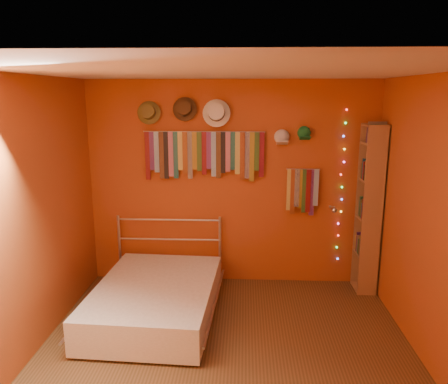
# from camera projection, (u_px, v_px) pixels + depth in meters

# --- Properties ---
(ground) EXTENTS (3.50, 3.50, 0.00)m
(ground) POSITION_uv_depth(u_px,v_px,m) (225.00, 360.00, 3.91)
(ground) COLOR #4F391B
(ground) RESTS_ON ground
(back_wall) EXTENTS (3.50, 0.02, 2.50)m
(back_wall) POSITION_uv_depth(u_px,v_px,m) (232.00, 184.00, 5.34)
(back_wall) COLOR #A04019
(back_wall) RESTS_ON ground
(right_wall) EXTENTS (0.02, 3.50, 2.50)m
(right_wall) POSITION_uv_depth(u_px,v_px,m) (440.00, 229.00, 3.55)
(right_wall) COLOR #A04019
(right_wall) RESTS_ON ground
(left_wall) EXTENTS (0.02, 3.50, 2.50)m
(left_wall) POSITION_uv_depth(u_px,v_px,m) (20.00, 223.00, 3.71)
(left_wall) COLOR #A04019
(left_wall) RESTS_ON ground
(ceiling) EXTENTS (3.50, 3.50, 0.02)m
(ceiling) POSITION_uv_depth(u_px,v_px,m) (226.00, 71.00, 3.36)
(ceiling) COLOR white
(ceiling) RESTS_ON back_wall
(tie_rack) EXTENTS (1.45, 0.03, 0.60)m
(tie_rack) POSITION_uv_depth(u_px,v_px,m) (204.00, 153.00, 5.20)
(tie_rack) COLOR #B3B2B7
(tie_rack) RESTS_ON back_wall
(small_tie_rack) EXTENTS (0.40, 0.03, 0.57)m
(small_tie_rack) POSITION_uv_depth(u_px,v_px,m) (302.00, 190.00, 5.25)
(small_tie_rack) COLOR #B3B2B7
(small_tie_rack) RESTS_ON back_wall
(fedora_olive) EXTENTS (0.28, 0.15, 0.27)m
(fedora_olive) POSITION_uv_depth(u_px,v_px,m) (148.00, 112.00, 5.10)
(fedora_olive) COLOR brown
(fedora_olive) RESTS_ON back_wall
(fedora_brown) EXTENTS (0.28, 0.15, 0.28)m
(fedora_brown) POSITION_uv_depth(u_px,v_px,m) (184.00, 109.00, 5.07)
(fedora_brown) COLOR #49301A
(fedora_brown) RESTS_ON back_wall
(fedora_white) EXTENTS (0.33, 0.18, 0.32)m
(fedora_white) POSITION_uv_depth(u_px,v_px,m) (216.00, 113.00, 5.06)
(fedora_white) COLOR white
(fedora_white) RESTS_ON back_wall
(cap_white) EXTENTS (0.18, 0.23, 0.18)m
(cap_white) POSITION_uv_depth(u_px,v_px,m) (282.00, 137.00, 5.13)
(cap_white) COLOR silver
(cap_white) RESTS_ON back_wall
(cap_green) EXTENTS (0.17, 0.21, 0.17)m
(cap_green) POSITION_uv_depth(u_px,v_px,m) (304.00, 133.00, 5.11)
(cap_green) COLOR #1A7534
(cap_green) RESTS_ON back_wall
(fairy_lights) EXTENTS (0.05, 0.02, 1.86)m
(fairy_lights) POSITION_uv_depth(u_px,v_px,m) (341.00, 187.00, 5.24)
(fairy_lights) COLOR #FF3333
(fairy_lights) RESTS_ON back_wall
(reading_lamp) EXTENTS (0.07, 0.28, 0.08)m
(reading_lamp) POSITION_uv_depth(u_px,v_px,m) (334.00, 209.00, 5.12)
(reading_lamp) COLOR #B3B2B7
(reading_lamp) RESTS_ON back_wall
(bookshelf) EXTENTS (0.25, 0.34, 2.00)m
(bookshelf) POSITION_uv_depth(u_px,v_px,m) (373.00, 209.00, 5.10)
(bookshelf) COLOR #A67D4B
(bookshelf) RESTS_ON ground
(bed) EXTENTS (1.38, 1.81, 0.86)m
(bed) POSITION_uv_depth(u_px,v_px,m) (156.00, 299.00, 4.63)
(bed) COLOR #B3B2B7
(bed) RESTS_ON ground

